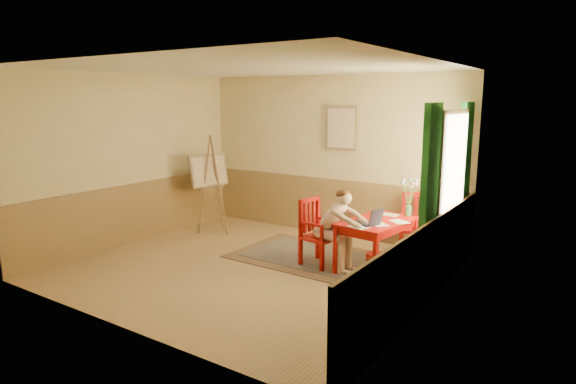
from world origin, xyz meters
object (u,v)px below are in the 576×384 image
Objects in this scene: table at (377,226)px; chair_back at (415,224)px; figure at (335,225)px; easel at (210,175)px; laptop at (368,221)px; chair_left at (317,232)px.

chair_back is at bearing 77.95° from table.
easel is (-2.89, 0.63, 0.39)m from figure.
figure is at bearing -174.82° from laptop.
table is 1.08× the size of figure.
figure is at bearing -143.45° from table.
table is at bearing 90.96° from laptop.
figure is at bearing -12.24° from easel.
easel is (-3.37, 0.58, 0.28)m from laptop.
chair_back is 0.54× the size of easel.
figure is 2.58× the size of laptop.
figure is 0.67× the size of easel.
laptop is at bearing -99.00° from chair_back.
table is 0.86m from chair_left.
table is 2.79× the size of laptop.
easel is (-3.37, 0.27, 0.42)m from table.
easel is at bearing -168.83° from chair_back.
laptop is (0.01, -0.31, 0.14)m from table.
table is 0.34m from laptop.
chair_left reaches higher than laptop.
table is at bearing -4.66° from easel.
easel reaches higher than laptop.
laptop is 3.43m from easel.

